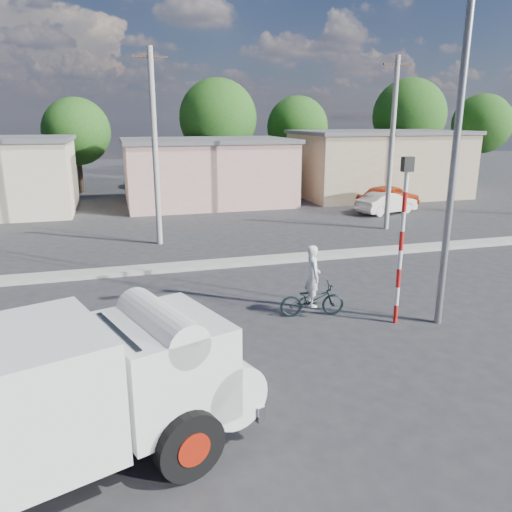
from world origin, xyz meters
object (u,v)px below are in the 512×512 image
object	(u,v)px
truck	(59,398)
cyclist	(313,286)
streetlight	(452,131)
car_cream	(387,203)
traffic_pole	(403,228)
bicycle	(312,299)
car_red	(389,197)

from	to	relation	value
truck	cyclist	bearing A→B (deg)	20.14
cyclist	streetlight	size ratio (longest dim) A/B	0.19
car_cream	truck	bearing A→B (deg)	122.84
truck	traffic_pole	bearing A→B (deg)	6.54
bicycle	car_cream	size ratio (longest dim) A/B	0.48
car_cream	streetlight	bearing A→B (deg)	138.35
car_cream	car_red	size ratio (longest dim) A/B	0.83
streetlight	traffic_pole	bearing A→B (deg)	162.27
truck	car_cream	xyz separation A→B (m)	(15.90, 18.04, -0.75)
car_red	streetlight	distance (m)	17.68
cyclist	car_cream	bearing A→B (deg)	-29.02
car_cream	cyclist	bearing A→B (deg)	127.07
truck	car_cream	world-z (taller)	truck
car_red	traffic_pole	xyz separation A→B (m)	(-8.58, -15.08, 1.83)
car_red	traffic_pole	distance (m)	17.45
truck	bicycle	size ratio (longest dim) A/B	3.57
truck	car_red	bearing A→B (deg)	29.37
cyclist	car_red	distance (m)	17.51
car_cream	streetlight	size ratio (longest dim) A/B	0.41
car_cream	streetlight	distance (m)	16.63
car_cream	bicycle	bearing A→B (deg)	127.07
streetlight	bicycle	bearing A→B (deg)	154.25
bicycle	car_red	size ratio (longest dim) A/B	0.40
traffic_pole	streetlight	bearing A→B (deg)	-17.73
truck	streetlight	xyz separation A→B (m)	(8.89, 3.60, 3.60)
truck	bicycle	distance (m)	7.86
bicycle	traffic_pole	distance (m)	3.08
cyclist	car_cream	distance (m)	16.37
cyclist	truck	bearing A→B (deg)	137.83
cyclist	streetlight	xyz separation A→B (m)	(2.88, -1.39, 4.11)
bicycle	car_cream	bearing A→B (deg)	-29.02
car_red	cyclist	bearing A→B (deg)	119.28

